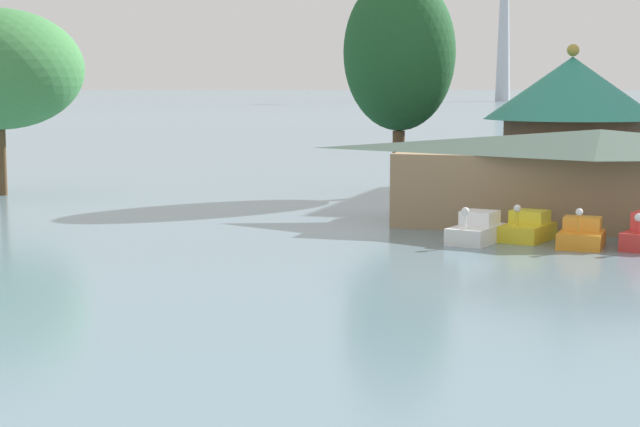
{
  "coord_description": "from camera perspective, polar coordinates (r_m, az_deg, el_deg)",
  "views": [
    {
      "loc": [
        14.22,
        -12.33,
        6.45
      ],
      "look_at": [
        3.75,
        21.33,
        2.14
      ],
      "focal_mm": 60.13,
      "sensor_mm": 36.0,
      "label": 1
    }
  ],
  "objects": [
    {
      "name": "pedal_boat_white",
      "position": [
        43.96,
        8.34,
        -0.88
      ],
      "size": [
        2.16,
        3.23,
        1.57
      ],
      "rotation": [
        0.0,
        0.0,
        -1.79
      ],
      "color": "white",
      "rests_on": "ground"
    },
    {
      "name": "pedal_boat_yellow",
      "position": [
        44.92,
        10.97,
        -0.79
      ],
      "size": [
        2.3,
        3.0,
        1.59
      ],
      "rotation": [
        0.0,
        0.0,
        -1.83
      ],
      "color": "yellow",
      "rests_on": "ground"
    },
    {
      "name": "pedal_boat_orange",
      "position": [
        43.45,
        13.74,
        -1.14
      ],
      "size": [
        1.8,
        2.35,
        1.66
      ],
      "rotation": [
        0.0,
        0.0,
        -1.62
      ],
      "color": "orange",
      "rests_on": "ground"
    },
    {
      "name": "boathouse",
      "position": [
        49.81,
        14.66,
        1.94
      ],
      "size": [
        19.21,
        7.68,
        4.39
      ],
      "color": "#9E7F5B",
      "rests_on": "ground"
    },
    {
      "name": "green_roof_pavilion",
      "position": [
        62.32,
        13.22,
        4.98
      ],
      "size": [
        9.87,
        9.87,
        8.62
      ],
      "color": "brown",
      "rests_on": "ground"
    },
    {
      "name": "shoreline_tree_mid",
      "position": [
        61.66,
        4.25,
        8.52
      ],
      "size": [
        6.39,
        6.39,
        12.63
      ],
      "color": "brown",
      "rests_on": "ground"
    }
  ]
}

